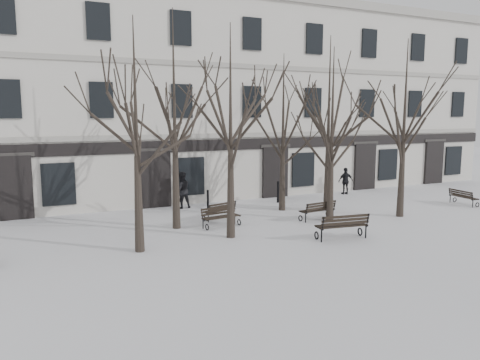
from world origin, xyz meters
TOP-DOWN VIEW (x-y plane):
  - ground at (0.00, 0.00)m, footprint 100.00×100.00m
  - building at (0.00, 12.96)m, footprint 40.40×10.20m
  - tree_0 at (-6.08, 0.60)m, footprint 5.56×5.56m
  - tree_1 at (-2.44, 0.95)m, footprint 5.64×5.64m
  - tree_2 at (2.76, 1.68)m, footprint 5.33×5.33m
  - tree_3 at (6.24, 0.97)m, footprint 5.65×5.65m
  - tree_4 at (-3.89, 3.26)m, footprint 6.23×6.23m
  - tree_5 at (2.00, 4.58)m, footprint 5.32×5.32m
  - tree_6 at (3.98, 3.62)m, footprint 5.91×5.91m
  - bench_1 at (2.34, 1.98)m, footprint 1.80×0.84m
  - bench_2 at (1.28, -1.15)m, footprint 2.08×0.99m
  - bench_3 at (-2.12, 2.71)m, footprint 1.74×0.85m
  - bench_4 at (-1.61, 3.98)m, footprint 1.69×1.03m
  - bench_5 at (11.30, 1.67)m, footprint 0.73×1.64m
  - bollard_a at (-1.26, 6.35)m, footprint 0.13×0.13m
  - bollard_b at (2.82, 6.41)m, footprint 0.15×0.15m
  - pedestrian_b at (-2.35, 7.17)m, footprint 0.92×0.73m
  - pedestrian_c at (7.78, 6.97)m, footprint 0.98×0.52m

SIDE VIEW (x-z plane):
  - ground at x=0.00m, z-range 0.00..0.00m
  - pedestrian_b at x=-2.35m, z-range -0.93..0.93m
  - pedestrian_c at x=7.78m, z-range -0.80..0.80m
  - bench_5 at x=11.30m, z-range 0.03..0.84m
  - bench_4 at x=-1.61m, z-range 0.04..0.85m
  - bench_3 at x=-2.12m, z-range 0.04..0.88m
  - bench_1 at x=2.34m, z-range 0.04..0.91m
  - bollard_a at x=-1.26m, z-range 0.03..1.03m
  - bench_2 at x=1.28m, z-range 0.04..1.05m
  - bollard_b at x=2.82m, z-range 0.04..1.21m
  - tree_5 at x=2.00m, z-range 0.95..8.56m
  - tree_2 at x=2.76m, z-range 0.95..8.56m
  - tree_0 at x=-6.08m, z-range 0.99..8.94m
  - tree_1 at x=-2.44m, z-range 1.01..9.07m
  - tree_3 at x=6.24m, z-range 1.01..9.08m
  - tree_6 at x=3.98m, z-range 1.06..9.50m
  - building at x=0.00m, z-range -0.18..11.22m
  - tree_4 at x=-3.89m, z-range 1.11..10.01m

